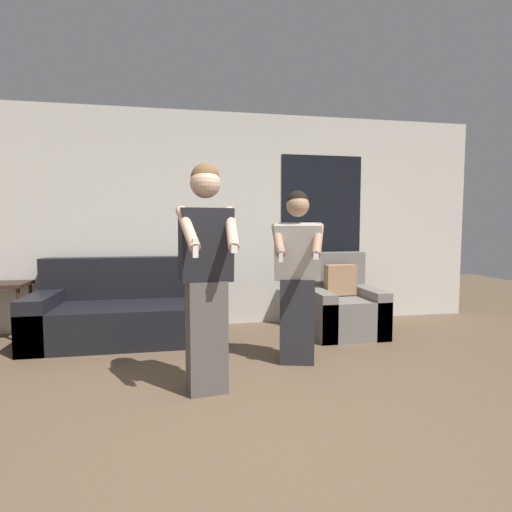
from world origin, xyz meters
name	(u,v)px	position (x,y,z in m)	size (l,w,h in m)	color
ground_plane	(274,446)	(0.00, 0.00, 0.00)	(14.00, 14.00, 0.00)	brown
wall_back	(223,220)	(0.02, 2.96, 1.35)	(6.92, 0.07, 2.70)	beige
couch	(130,313)	(-1.09, 2.45, 0.30)	(2.02, 0.97, 0.90)	black
armchair	(340,306)	(1.35, 2.28, 0.31)	(0.81, 0.89, 0.94)	slate
side_table	(3,292)	(-2.47, 2.68, 0.54)	(0.51, 0.44, 0.79)	#332319
person_left	(206,275)	(-0.33, 0.85, 0.90)	(0.45, 0.50, 1.74)	#56514C
person_right	(297,277)	(0.53, 1.35, 0.80)	(0.50, 0.56, 1.60)	#28282D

